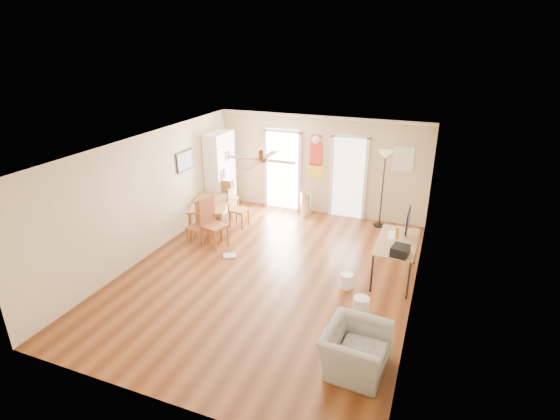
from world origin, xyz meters
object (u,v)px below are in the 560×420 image
at_px(wastebasket_a, 346,281).
at_px(dining_chair_far, 229,197).
at_px(armchair, 355,350).
at_px(wastebasket_b, 361,306).
at_px(dining_chair_right_b, 214,223).
at_px(printer, 400,251).
at_px(dining_chair_right_a, 239,208).
at_px(torchiere_lamp, 382,190).
at_px(computer_desk, 395,259).
at_px(trash_can, 306,204).
at_px(dining_chair_near, 197,225).
at_px(dining_table, 211,216).
at_px(bookshelf, 220,173).

bearing_deg(wastebasket_a, dining_chair_far, 146.89).
bearing_deg(armchair, wastebasket_b, 12.19).
height_order(dining_chair_right_b, printer, dining_chair_right_b).
bearing_deg(dining_chair_right_a, wastebasket_b, -123.61).
xyz_separation_m(torchiere_lamp, computer_desk, (0.67, -2.40, -0.57)).
relative_size(trash_can, computer_desk, 0.43).
bearing_deg(dining_chair_near, torchiere_lamp, 47.10).
xyz_separation_m(dining_chair_right_b, trash_can, (1.33, 2.51, -0.25)).
relative_size(dining_chair_right_a, armchair, 1.00).
relative_size(dining_table, printer, 4.16).
xyz_separation_m(printer, armchair, (-0.30, -2.20, -0.56)).
bearing_deg(printer, dining_chair_right_a, 166.85).
xyz_separation_m(printer, wastebasket_a, (-0.89, -0.16, -0.73)).
bearing_deg(wastebasket_b, computer_desk, 76.23).
relative_size(dining_chair_far, wastebasket_a, 3.44).
xyz_separation_m(dining_chair_near, armchair, (4.18, -2.63, -0.15)).
bearing_deg(bookshelf, wastebasket_a, -27.30).
xyz_separation_m(wastebasket_a, wastebasket_b, (0.42, -0.73, 0.02)).
height_order(dining_chair_right_b, wastebasket_a, dining_chair_right_b).
bearing_deg(dining_chair_near, wastebasket_b, -5.62).
height_order(bookshelf, printer, bookshelf).
bearing_deg(dining_table, printer, -15.46).
bearing_deg(wastebasket_a, dining_chair_right_b, 168.73).
xyz_separation_m(trash_can, armchair, (2.42, -5.18, -0.00)).
bearing_deg(wastebasket_b, dining_chair_right_a, 144.39).
bearing_deg(wastebasket_b, printer, 62.09).
distance_m(dining_chair_near, printer, 4.51).
distance_m(bookshelf, computer_desk, 5.25).
bearing_deg(printer, armchair, -88.51).
distance_m(dining_chair_far, printer, 5.20).
xyz_separation_m(dining_table, dining_chair_far, (-0.05, 1.02, 0.14)).
bearing_deg(dining_chair_near, armchair, -19.56).
relative_size(dining_chair_right_b, dining_chair_far, 1.15).
bearing_deg(dining_table, wastebasket_a, -21.16).
bearing_deg(bookshelf, dining_chair_near, -70.98).
bearing_deg(dining_chair_far, dining_chair_right_b, 109.73).
xyz_separation_m(bookshelf, wastebasket_b, (4.49, -3.35, -0.91)).
height_order(bookshelf, dining_chair_right_b, bookshelf).
bearing_deg(printer, trash_can, 141.67).
xyz_separation_m(dining_table, wastebasket_a, (3.71, -1.43, -0.21)).
distance_m(trash_can, torchiere_lamp, 2.04).
distance_m(dining_chair_right_a, armchair, 5.39).
bearing_deg(dining_table, dining_chair_right_b, -55.68).
relative_size(dining_chair_near, trash_can, 1.49).
bearing_deg(dining_table, bookshelf, 107.14).
bearing_deg(dining_chair_far, computer_desk, 160.66).
height_order(torchiere_lamp, wastebasket_b, torchiere_lamp).
distance_m(dining_chair_right_a, dining_chair_near, 1.31).
bearing_deg(armchair, dining_chair_right_b, 59.25).
bearing_deg(dining_chair_right_a, computer_desk, -103.71).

